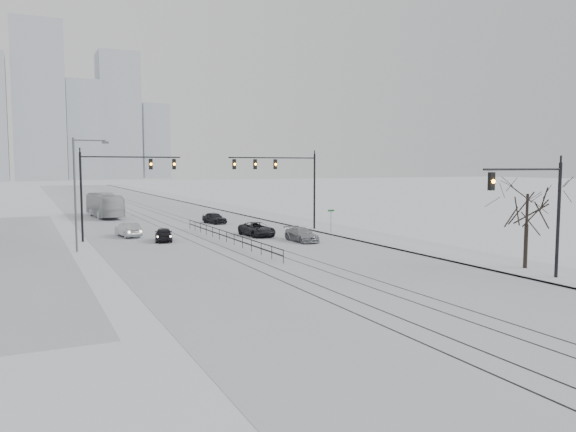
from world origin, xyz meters
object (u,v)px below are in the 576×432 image
at_px(sedan_sb_outer, 128,230).
at_px(sedan_nb_front, 257,229).
at_px(sedan_nb_right, 302,235).
at_px(bare_tree, 527,202).
at_px(sedan_sb_inner, 164,234).
at_px(traffic_mast_near, 540,205).
at_px(sedan_nb_far, 214,218).
at_px(box_truck, 104,205).

distance_m(sedan_sb_outer, sedan_nb_front, 12.32).
distance_m(sedan_sb_outer, sedan_nb_right, 16.86).
relative_size(bare_tree, sedan_sb_inner, 1.63).
bearing_deg(traffic_mast_near, bare_tree, 51.24).
distance_m(traffic_mast_near, sedan_sb_outer, 36.69).
xyz_separation_m(sedan_nb_front, sedan_nb_right, (2.14, -5.35, -0.04)).
bearing_deg(sedan_nb_front, sedan_sb_inner, 175.32).
bearing_deg(sedan_sb_outer, bare_tree, 117.31).
bearing_deg(sedan_nb_front, sedan_nb_right, -72.13).
xyz_separation_m(sedan_nb_front, sedan_nb_far, (-0.04, 13.13, -0.00)).
distance_m(sedan_nb_front, box_truck, 29.02).
height_order(traffic_mast_near, sedan_nb_front, traffic_mast_near).
relative_size(sedan_sb_inner, sedan_nb_far, 0.97).
bearing_deg(sedan_nb_right, box_truck, 109.67).
bearing_deg(bare_tree, sedan_sb_outer, 125.42).
bearing_deg(sedan_sb_outer, box_truck, -99.94).
xyz_separation_m(sedan_sb_outer, sedan_nb_far, (11.33, 8.39, -0.03)).
relative_size(traffic_mast_near, box_truck, 0.61).
bearing_deg(traffic_mast_near, box_truck, 107.78).
height_order(sedan_nb_right, sedan_nb_far, sedan_nb_far).
relative_size(sedan_sb_inner, sedan_sb_outer, 0.90).
relative_size(traffic_mast_near, sedan_nb_front, 1.47).
xyz_separation_m(bare_tree, box_truck, (-19.72, 50.96, -2.90)).
bearing_deg(sedan_sb_inner, sedan_nb_far, -113.00).
distance_m(bare_tree, sedan_sb_outer, 35.45).
bearing_deg(bare_tree, sedan_nb_front, 110.68).
relative_size(traffic_mast_near, sedan_sb_inner, 1.87).
relative_size(sedan_nb_front, sedan_nb_far, 1.23).
bearing_deg(sedan_nb_right, sedan_nb_far, 94.79).
height_order(traffic_mast_near, sedan_sb_inner, traffic_mast_near).
height_order(sedan_sb_inner, sedan_nb_right, sedan_sb_inner).
bearing_deg(sedan_nb_right, sedan_nb_front, 109.85).
bearing_deg(sedan_sb_inner, sedan_nb_front, -169.13).
bearing_deg(sedan_nb_far, sedan_sb_inner, -136.31).
height_order(traffic_mast_near, box_truck, traffic_mast_near).
bearing_deg(sedan_sb_inner, bare_tree, 138.49).
distance_m(traffic_mast_near, bare_tree, 3.85).
bearing_deg(traffic_mast_near, sedan_nb_front, 103.83).
relative_size(bare_tree, sedan_nb_right, 1.42).
xyz_separation_m(sedan_sb_outer, sedan_nb_front, (11.37, -4.74, -0.02)).
bearing_deg(sedan_sb_outer, sedan_nb_front, 149.28).
xyz_separation_m(traffic_mast_near, sedan_nb_far, (-6.68, 40.11, -3.90)).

